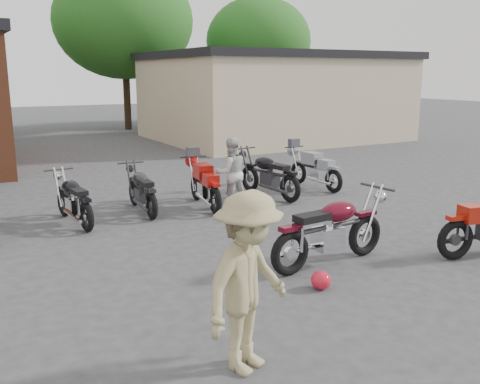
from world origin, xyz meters
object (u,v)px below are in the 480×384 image
helmet (321,280)px  row_bike_5 (268,172)px  row_bike_2 (73,197)px  row_bike_3 (142,187)px  row_bike_4 (205,182)px  row_bike_6 (315,167)px  vintage_motorcycle (332,225)px  person_tan (248,283)px  person_light (231,173)px

helmet → row_bike_5: size_ratio=0.14×
row_bike_2 → row_bike_5: row_bike_5 is taller
row_bike_3 → row_bike_4: size_ratio=0.95×
helmet → row_bike_3: (-0.73, 5.22, 0.40)m
row_bike_6 → row_bike_5: bearing=95.5°
vintage_motorcycle → person_tan: bearing=-148.4°
row_bike_2 → row_bike_4: (2.83, -0.04, 0.02)m
row_bike_2 → row_bike_3: 1.48m
row_bike_4 → helmet: bearing=-178.7°
person_light → row_bike_6: 2.95m
row_bike_3 → helmet: bearing=-168.6°
person_light → row_bike_4: person_light is taller
row_bike_5 → row_bike_6: row_bike_5 is taller
row_bike_2 → row_bike_3: size_ratio=1.01×
helmet → row_bike_6: 6.70m
row_bike_5 → row_bike_6: bearing=-88.3°
person_tan → row_bike_6: bearing=24.0°
row_bike_3 → person_light: bearing=-103.3°
helmet → row_bike_6: (3.97, 5.39, 0.42)m
person_tan → row_bike_6: (5.86, 6.63, -0.37)m
person_light → row_bike_3: 1.95m
vintage_motorcycle → row_bike_5: vintage_motorcycle is taller
person_tan → row_bike_4: (2.53, 6.23, -0.35)m
row_bike_4 → row_bike_3: bearing=88.5°
vintage_motorcycle → row_bike_6: 5.68m
helmet → row_bike_6: bearing=53.6°
row_bike_6 → helmet: bearing=140.1°
row_bike_4 → row_bike_5: bearing=-76.2°
row_bike_5 → row_bike_2: bearing=84.2°
row_bike_6 → row_bike_2: bearing=89.9°
helmet → row_bike_4: size_ratio=0.14×
row_bike_2 → row_bike_4: 2.83m
row_bike_3 → row_bike_5: 3.13m
vintage_motorcycle → row_bike_6: size_ratio=1.15×
row_bike_6 → person_tan: bearing=135.1°
row_bike_3 → person_tan: bearing=173.3°
person_light → row_bike_4: (-0.49, 0.31, -0.21)m
helmet → row_bike_5: row_bike_5 is taller
row_bike_4 → row_bike_2: bearing=97.7°
helmet → vintage_motorcycle: bearing=43.6°
helmet → person_light: size_ratio=0.18×
vintage_motorcycle → person_light: (0.38, 3.96, 0.15)m
person_tan → row_bike_6: size_ratio=0.97×
row_bike_5 → row_bike_3: bearing=81.2°
person_tan → row_bike_6: 8.86m
row_bike_5 → vintage_motorcycle: bearing=152.3°
person_light → row_bike_3: (-1.85, 0.56, -0.24)m
row_bike_2 → row_bike_6: size_ratio=0.99×
person_light → row_bike_5: person_light is taller
row_bike_2 → row_bike_4: bearing=-96.6°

